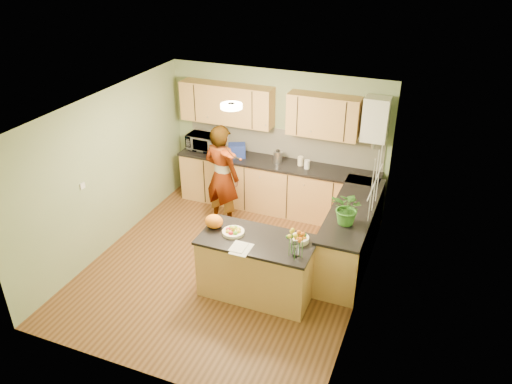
% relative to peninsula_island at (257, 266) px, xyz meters
% --- Properties ---
extents(floor, '(4.50, 4.50, 0.00)m').
position_rel_peninsula_island_xyz_m(floor, '(-0.65, 0.39, -0.45)').
color(floor, '#503017').
rests_on(floor, ground).
extents(ceiling, '(4.00, 4.50, 0.02)m').
position_rel_peninsula_island_xyz_m(ceiling, '(-0.65, 0.39, 2.05)').
color(ceiling, silver).
rests_on(ceiling, wall_back).
extents(wall_back, '(4.00, 0.02, 2.50)m').
position_rel_peninsula_island_xyz_m(wall_back, '(-0.65, 2.64, 0.80)').
color(wall_back, gray).
rests_on(wall_back, floor).
extents(wall_front, '(4.00, 0.02, 2.50)m').
position_rel_peninsula_island_xyz_m(wall_front, '(-0.65, -1.86, 0.80)').
color(wall_front, gray).
rests_on(wall_front, floor).
extents(wall_left, '(0.02, 4.50, 2.50)m').
position_rel_peninsula_island_xyz_m(wall_left, '(-2.65, 0.39, 0.80)').
color(wall_left, gray).
rests_on(wall_left, floor).
extents(wall_right, '(0.02, 4.50, 2.50)m').
position_rel_peninsula_island_xyz_m(wall_right, '(1.35, 0.39, 0.80)').
color(wall_right, gray).
rests_on(wall_right, floor).
extents(back_counter, '(3.64, 0.62, 0.94)m').
position_rel_peninsula_island_xyz_m(back_counter, '(-0.55, 2.34, 0.02)').
color(back_counter, '#B78449').
rests_on(back_counter, floor).
extents(right_counter, '(0.62, 2.24, 0.94)m').
position_rel_peninsula_island_xyz_m(right_counter, '(1.05, 1.24, 0.02)').
color(right_counter, '#B78449').
rests_on(right_counter, floor).
extents(splashback, '(3.60, 0.02, 0.52)m').
position_rel_peninsula_island_xyz_m(splashback, '(-0.55, 2.63, 0.75)').
color(splashback, white).
rests_on(splashback, back_counter).
extents(upper_cabinets, '(3.20, 0.34, 0.70)m').
position_rel_peninsula_island_xyz_m(upper_cabinets, '(-0.83, 2.47, 1.40)').
color(upper_cabinets, '#B78449').
rests_on(upper_cabinets, wall_back).
extents(boiler, '(0.40, 0.30, 0.86)m').
position_rel_peninsula_island_xyz_m(boiler, '(1.05, 2.48, 1.45)').
color(boiler, white).
rests_on(boiler, wall_back).
extents(window_right, '(0.01, 1.30, 1.05)m').
position_rel_peninsula_island_xyz_m(window_right, '(1.34, 0.99, 1.10)').
color(window_right, white).
rests_on(window_right, wall_right).
extents(light_switch, '(0.02, 0.09, 0.09)m').
position_rel_peninsula_island_xyz_m(light_switch, '(-2.63, -0.21, 0.85)').
color(light_switch, white).
rests_on(light_switch, wall_left).
extents(ceiling_lamp, '(0.30, 0.30, 0.07)m').
position_rel_peninsula_island_xyz_m(ceiling_lamp, '(-0.65, 0.69, 2.01)').
color(ceiling_lamp, '#FFEABF').
rests_on(ceiling_lamp, ceiling).
extents(peninsula_island, '(1.57, 0.80, 0.90)m').
position_rel_peninsula_island_xyz_m(peninsula_island, '(0.00, 0.00, 0.00)').
color(peninsula_island, '#B78449').
rests_on(peninsula_island, floor).
extents(fruit_dish, '(0.30, 0.30, 0.11)m').
position_rel_peninsula_island_xyz_m(fruit_dish, '(-0.35, 0.00, 0.49)').
color(fruit_dish, '#FAEAC8').
rests_on(fruit_dish, peninsula_island).
extents(orange_bowl, '(0.25, 0.25, 0.14)m').
position_rel_peninsula_island_xyz_m(orange_bowl, '(0.55, 0.15, 0.51)').
color(orange_bowl, '#FAEAC8').
rests_on(orange_bowl, peninsula_island).
extents(flower_vase, '(0.23, 0.23, 0.43)m').
position_rel_peninsula_island_xyz_m(flower_vase, '(0.60, -0.18, 0.73)').
color(flower_vase, silver).
rests_on(flower_vase, peninsula_island).
extents(orange_bag, '(0.29, 0.25, 0.20)m').
position_rel_peninsula_island_xyz_m(orange_bag, '(-0.66, 0.05, 0.55)').
color(orange_bag, orange).
rests_on(orange_bag, peninsula_island).
extents(papers, '(0.24, 0.32, 0.01)m').
position_rel_peninsula_island_xyz_m(papers, '(-0.10, -0.30, 0.45)').
color(papers, silver).
rests_on(papers, peninsula_island).
extents(violinist, '(0.74, 0.57, 1.82)m').
position_rel_peninsula_island_xyz_m(violinist, '(-1.24, 1.53, 0.46)').
color(violinist, '#DE9D88').
rests_on(violinist, floor).
extents(violin, '(0.61, 0.53, 0.15)m').
position_rel_peninsula_island_xyz_m(violin, '(-1.04, 1.31, 1.00)').
color(violin, '#541505').
rests_on(violin, violinist).
extents(microwave, '(0.54, 0.38, 0.29)m').
position_rel_peninsula_island_xyz_m(microwave, '(-2.03, 2.38, 0.64)').
color(microwave, white).
rests_on(microwave, back_counter).
extents(blue_box, '(0.36, 0.32, 0.24)m').
position_rel_peninsula_island_xyz_m(blue_box, '(-1.30, 2.31, 0.61)').
color(blue_box, navy).
rests_on(blue_box, back_counter).
extents(kettle, '(0.15, 0.15, 0.29)m').
position_rel_peninsula_island_xyz_m(kettle, '(-0.53, 2.34, 0.61)').
color(kettle, '#B5B4B9').
rests_on(kettle, back_counter).
extents(jar_cream, '(0.13, 0.13, 0.16)m').
position_rel_peninsula_island_xyz_m(jar_cream, '(-0.13, 2.38, 0.57)').
color(jar_cream, '#FAEAC8').
rests_on(jar_cream, back_counter).
extents(jar_white, '(0.12, 0.12, 0.15)m').
position_rel_peninsula_island_xyz_m(jar_white, '(0.02, 2.29, 0.57)').
color(jar_white, white).
rests_on(jar_white, back_counter).
extents(potted_plant, '(0.56, 0.53, 0.50)m').
position_rel_peninsula_island_xyz_m(potted_plant, '(1.05, 0.75, 0.74)').
color(potted_plant, '#387928').
rests_on(potted_plant, right_counter).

